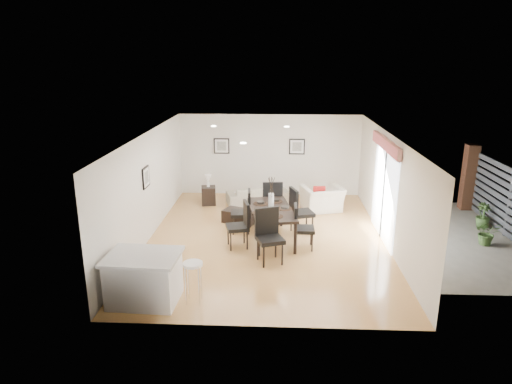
{
  "coord_description": "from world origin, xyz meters",
  "views": [
    {
      "loc": [
        0.26,
        -10.91,
        4.5
      ],
      "look_at": [
        -0.28,
        0.4,
        1.13
      ],
      "focal_mm": 32.0,
      "sensor_mm": 36.0,
      "label": 1
    }
  ],
  "objects_px": {
    "dining_table": "(271,212)",
    "dining_chair_wnear": "(241,222)",
    "dining_chair_efar": "(298,209)",
    "kitchen_island": "(144,278)",
    "dining_chair_wfar": "(244,209)",
    "dining_chair_foot": "(272,200)",
    "side_table": "(209,196)",
    "dining_chair_head": "(268,232)",
    "bar_stool": "(193,268)",
    "dining_chair_enear": "(300,225)",
    "coffee_table": "(240,216)",
    "sofa": "(258,195)",
    "armchair": "(322,199)"
  },
  "relations": [
    {
      "from": "dining_chair_wfar",
      "to": "dining_chair_enear",
      "type": "bearing_deg",
      "value": 50.24
    },
    {
      "from": "sofa",
      "to": "bar_stool",
      "type": "bearing_deg",
      "value": 64.63
    },
    {
      "from": "sofa",
      "to": "dining_chair_efar",
      "type": "xyz_separation_m",
      "value": [
        1.16,
        -2.51,
        0.4
      ]
    },
    {
      "from": "dining_chair_enear",
      "to": "coffee_table",
      "type": "xyz_separation_m",
      "value": [
        -1.61,
        1.74,
        -0.43
      ]
    },
    {
      "from": "dining_chair_enear",
      "to": "side_table",
      "type": "xyz_separation_m",
      "value": [
        -2.73,
        3.33,
        -0.33
      ]
    },
    {
      "from": "dining_chair_wfar",
      "to": "dining_chair_enear",
      "type": "height_order",
      "value": "dining_chair_wfar"
    },
    {
      "from": "dining_chair_wfar",
      "to": "kitchen_island",
      "type": "distance_m",
      "value": 4.03
    },
    {
      "from": "side_table",
      "to": "dining_chair_foot",
      "type": "bearing_deg",
      "value": -38.08
    },
    {
      "from": "dining_chair_efar",
      "to": "kitchen_island",
      "type": "distance_m",
      "value": 4.76
    },
    {
      "from": "side_table",
      "to": "bar_stool",
      "type": "bearing_deg",
      "value": -84.21
    },
    {
      "from": "sofa",
      "to": "dining_chair_foot",
      "type": "relative_size",
      "value": 1.6
    },
    {
      "from": "dining_chair_wfar",
      "to": "dining_chair_foot",
      "type": "xyz_separation_m",
      "value": [
        0.72,
        0.73,
        0.04
      ]
    },
    {
      "from": "dining_chair_head",
      "to": "bar_stool",
      "type": "distance_m",
      "value": 2.36
    },
    {
      "from": "dining_chair_enear",
      "to": "dining_chair_efar",
      "type": "relative_size",
      "value": 0.89
    },
    {
      "from": "dining_chair_head",
      "to": "dining_chair_foot",
      "type": "distance_m",
      "value": 2.49
    },
    {
      "from": "armchair",
      "to": "kitchen_island",
      "type": "relative_size",
      "value": 0.81
    },
    {
      "from": "dining_chair_wfar",
      "to": "bar_stool",
      "type": "height_order",
      "value": "dining_chair_wfar"
    },
    {
      "from": "kitchen_island",
      "to": "dining_chair_wnear",
      "type": "bearing_deg",
      "value": 61.5
    },
    {
      "from": "dining_chair_head",
      "to": "coffee_table",
      "type": "height_order",
      "value": "dining_chair_head"
    },
    {
      "from": "armchair",
      "to": "dining_chair_wnear",
      "type": "height_order",
      "value": "dining_chair_wnear"
    },
    {
      "from": "armchair",
      "to": "bar_stool",
      "type": "height_order",
      "value": "bar_stool"
    },
    {
      "from": "sofa",
      "to": "dining_chair_enear",
      "type": "distance_m",
      "value": 3.7
    },
    {
      "from": "kitchen_island",
      "to": "dining_chair_wfar",
      "type": "bearing_deg",
      "value": 68.81
    },
    {
      "from": "dining_chair_wfar",
      "to": "bar_stool",
      "type": "xyz_separation_m",
      "value": [
        -0.7,
        -3.68,
        0.06
      ]
    },
    {
      "from": "dining_table",
      "to": "bar_stool",
      "type": "xyz_separation_m",
      "value": [
        -1.41,
        -3.17,
        -0.05
      ]
    },
    {
      "from": "dining_chair_wfar",
      "to": "bar_stool",
      "type": "relative_size",
      "value": 1.4
    },
    {
      "from": "dining_chair_efar",
      "to": "side_table",
      "type": "height_order",
      "value": "dining_chair_efar"
    },
    {
      "from": "dining_chair_efar",
      "to": "kitchen_island",
      "type": "relative_size",
      "value": 0.88
    },
    {
      "from": "bar_stool",
      "to": "dining_chair_wfar",
      "type": "bearing_deg",
      "value": 79.22
    },
    {
      "from": "dining_chair_head",
      "to": "dining_chair_foot",
      "type": "bearing_deg",
      "value": 68.75
    },
    {
      "from": "dining_chair_efar",
      "to": "side_table",
      "type": "relative_size",
      "value": 2.14
    },
    {
      "from": "dining_chair_efar",
      "to": "dining_chair_head",
      "type": "distance_m",
      "value": 1.87
    },
    {
      "from": "dining_chair_foot",
      "to": "armchair",
      "type": "bearing_deg",
      "value": -148.86
    },
    {
      "from": "coffee_table",
      "to": "dining_chair_head",
      "type": "bearing_deg",
      "value": -47.53
    },
    {
      "from": "sofa",
      "to": "bar_stool",
      "type": "height_order",
      "value": "bar_stool"
    },
    {
      "from": "sofa",
      "to": "armchair",
      "type": "relative_size",
      "value": 1.71
    },
    {
      "from": "sofa",
      "to": "dining_chair_head",
      "type": "bearing_deg",
      "value": 79.08
    },
    {
      "from": "dining_chair_wfar",
      "to": "dining_chair_wnear",
      "type": "bearing_deg",
      "value": -4.37
    },
    {
      "from": "dining_chair_foot",
      "to": "coffee_table",
      "type": "height_order",
      "value": "dining_chair_foot"
    },
    {
      "from": "side_table",
      "to": "kitchen_island",
      "type": "bearing_deg",
      "value": -93.18
    },
    {
      "from": "dining_chair_efar",
      "to": "dining_chair_foot",
      "type": "bearing_deg",
      "value": 24.81
    },
    {
      "from": "armchair",
      "to": "dining_chair_head",
      "type": "bearing_deg",
      "value": 50.98
    },
    {
      "from": "dining_chair_wfar",
      "to": "dining_chair_enear",
      "type": "relative_size",
      "value": 1.05
    },
    {
      "from": "armchair",
      "to": "coffee_table",
      "type": "xyz_separation_m",
      "value": [
        -2.41,
        -1.15,
        -0.19
      ]
    },
    {
      "from": "dining_chair_efar",
      "to": "dining_chair_foot",
      "type": "xyz_separation_m",
      "value": [
        -0.69,
        0.77,
        -0.01
      ]
    },
    {
      "from": "dining_table",
      "to": "dining_chair_wnear",
      "type": "height_order",
      "value": "dining_chair_wnear"
    },
    {
      "from": "sofa",
      "to": "dining_chair_efar",
      "type": "relative_size",
      "value": 1.58
    },
    {
      "from": "dining_table",
      "to": "dining_chair_wfar",
      "type": "bearing_deg",
      "value": 134.38
    },
    {
      "from": "armchair",
      "to": "dining_chair_efar",
      "type": "xyz_separation_m",
      "value": [
        -0.81,
        -1.92,
        0.32
      ]
    },
    {
      "from": "dining_chair_enear",
      "to": "dining_chair_head",
      "type": "bearing_deg",
      "value": 134.45
    }
  ]
}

